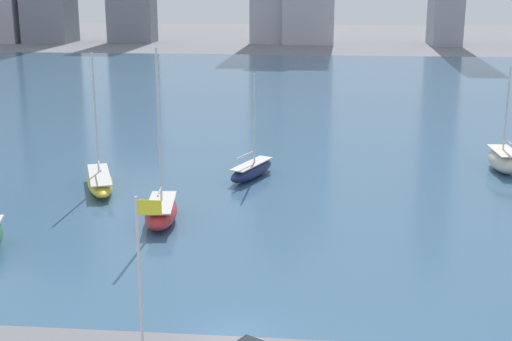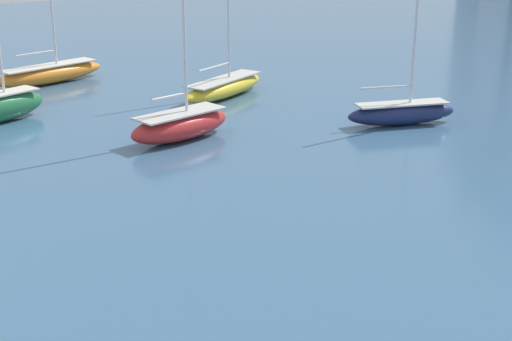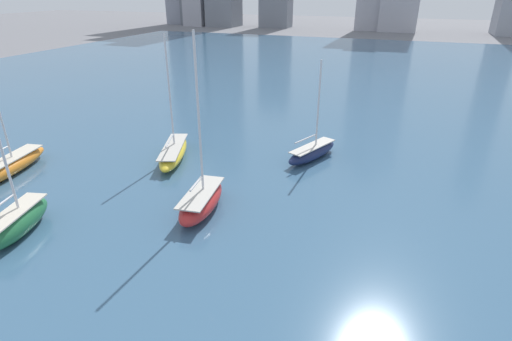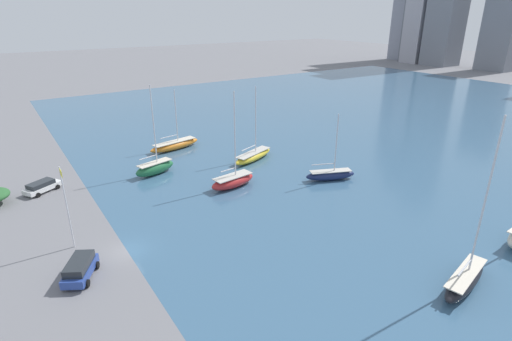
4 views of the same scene
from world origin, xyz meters
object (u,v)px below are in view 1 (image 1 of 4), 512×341
object	(u,v)px
sailboat_yellow	(100,181)
flag_pole	(141,281)
sailboat_red	(161,211)
sailboat_cream	(504,160)
sailboat_navy	(252,170)

from	to	relation	value
sailboat_yellow	flag_pole	bearing A→B (deg)	-89.38
sailboat_yellow	sailboat_red	world-z (taller)	sailboat_red
flag_pole	sailboat_red	bearing A→B (deg)	100.74
sailboat_yellow	sailboat_cream	world-z (taller)	sailboat_yellow
sailboat_navy	sailboat_red	xyz separation A→B (m)	(-5.78, -13.34, 0.14)
flag_pole	sailboat_red	world-z (taller)	sailboat_red
sailboat_navy	flag_pole	bearing A→B (deg)	-70.14
sailboat_navy	sailboat_cream	xyz separation A→B (m)	(24.60, 4.95, 0.29)
sailboat_yellow	sailboat_cream	size ratio (longest dim) A/B	1.19
sailboat_cream	sailboat_red	bearing A→B (deg)	-152.05
sailboat_red	sailboat_navy	bearing A→B (deg)	59.39
flag_pole	sailboat_yellow	distance (m)	32.89
sailboat_red	sailboat_cream	xyz separation A→B (m)	(30.39, 18.29, 0.14)
flag_pole	sailboat_cream	world-z (taller)	sailboat_cream
sailboat_navy	sailboat_red	world-z (taller)	sailboat_red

